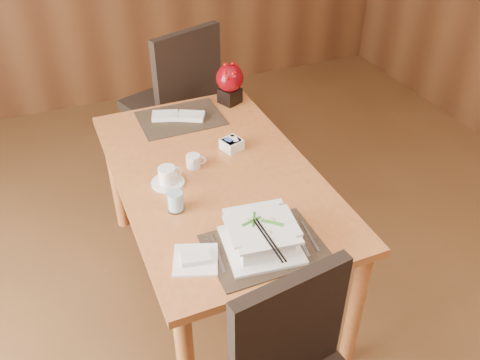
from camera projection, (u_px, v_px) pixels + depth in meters
name	position (u px, v px, depth m)	size (l,w,h in m)	color
dining_table	(216.00, 189.00, 2.46)	(0.90, 1.50, 0.75)	#BF6C35
placemat_near	(265.00, 247.00, 1.99)	(0.45, 0.33, 0.01)	black
placemat_far	(181.00, 118.00, 2.80)	(0.45, 0.33, 0.01)	black
soup_setting	(262.00, 236.00, 1.96)	(0.32, 0.32, 0.12)	white
coffee_cup	(167.00, 177.00, 2.31)	(0.15, 0.15, 0.09)	white
water_glass	(175.00, 194.00, 2.13)	(0.07, 0.07, 0.17)	white
creamer_jug	(193.00, 161.00, 2.42)	(0.09, 0.09, 0.06)	white
sugar_caddy	(232.00, 144.00, 2.54)	(0.09, 0.09, 0.06)	white
berry_decor	(230.00, 82.00, 2.88)	(0.16, 0.16, 0.23)	black
napkins_far	(180.00, 116.00, 2.79)	(0.29, 0.10, 0.03)	white
bread_plate	(196.00, 260.00, 1.93)	(0.17, 0.17, 0.01)	white
far_chair	(177.00, 97.00, 3.31)	(0.65, 0.65, 1.09)	black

